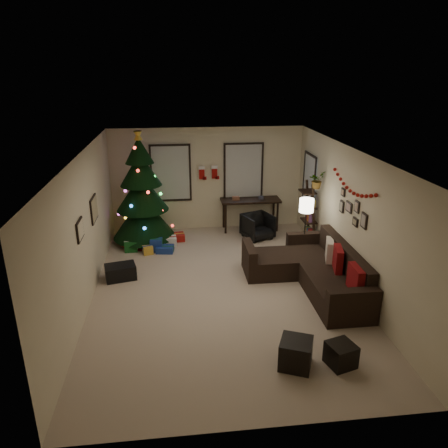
# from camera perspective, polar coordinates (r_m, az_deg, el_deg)

# --- Properties ---
(floor) EXTENTS (7.00, 7.00, 0.00)m
(floor) POSITION_cam_1_polar(r_m,az_deg,el_deg) (8.55, -0.20, -8.68)
(floor) COLOR #BFA891
(floor) RESTS_ON ground
(ceiling) EXTENTS (7.00, 7.00, 0.00)m
(ceiling) POSITION_cam_1_polar(r_m,az_deg,el_deg) (7.62, -0.22, 9.40)
(ceiling) COLOR white
(ceiling) RESTS_ON floor
(wall_back) EXTENTS (5.00, 0.00, 5.00)m
(wall_back) POSITION_cam_1_polar(r_m,az_deg,el_deg) (11.31, -2.23, 5.99)
(wall_back) COLOR beige
(wall_back) RESTS_ON floor
(wall_front) EXTENTS (5.00, 0.00, 5.00)m
(wall_front) POSITION_cam_1_polar(r_m,az_deg,el_deg) (4.89, 4.60, -14.51)
(wall_front) COLOR beige
(wall_front) RESTS_ON floor
(wall_left) EXTENTS (0.00, 7.00, 7.00)m
(wall_left) POSITION_cam_1_polar(r_m,az_deg,el_deg) (8.11, -18.05, -0.87)
(wall_left) COLOR beige
(wall_left) RESTS_ON floor
(wall_right) EXTENTS (0.00, 7.00, 7.00)m
(wall_right) POSITION_cam_1_polar(r_m,az_deg,el_deg) (8.61, 16.55, 0.52)
(wall_right) COLOR beige
(wall_right) RESTS_ON floor
(window_back_left) EXTENTS (1.05, 0.06, 1.50)m
(window_back_left) POSITION_cam_1_polar(r_m,az_deg,el_deg) (11.20, -7.11, 6.76)
(window_back_left) COLOR #728CB2
(window_back_left) RESTS_ON wall_back
(window_back_right) EXTENTS (1.05, 0.06, 1.50)m
(window_back_right) POSITION_cam_1_polar(r_m,az_deg,el_deg) (11.35, 2.59, 7.07)
(window_back_right) COLOR #728CB2
(window_back_right) RESTS_ON wall_back
(window_right_wall) EXTENTS (0.06, 0.90, 1.30)m
(window_right_wall) POSITION_cam_1_polar(r_m,az_deg,el_deg) (10.84, 11.37, 5.79)
(window_right_wall) COLOR #728CB2
(window_right_wall) RESTS_ON wall_right
(christmas_tree) EXTENTS (1.53, 1.53, 2.85)m
(christmas_tree) POSITION_cam_1_polar(r_m,az_deg,el_deg) (10.56, -10.87, 3.62)
(christmas_tree) COLOR black
(christmas_tree) RESTS_ON floor
(presents) EXTENTS (1.51, 1.19, 0.30)m
(presents) POSITION_cam_1_polar(r_m,az_deg,el_deg) (10.56, -9.74, -2.43)
(presents) COLOR silver
(presents) RESTS_ON floor
(sofa) EXTENTS (1.94, 2.82, 0.88)m
(sofa) POSITION_cam_1_polar(r_m,az_deg,el_deg) (8.79, 11.81, -6.16)
(sofa) COLOR black
(sofa) RESTS_ON floor
(pillow_red_a) EXTENTS (0.14, 0.49, 0.49)m
(pillow_red_a) POSITION_cam_1_polar(r_m,az_deg,el_deg) (7.86, 17.11, -7.13)
(pillow_red_a) COLOR maroon
(pillow_red_a) RESTS_ON sofa
(pillow_red_b) EXTENTS (0.24, 0.51, 0.49)m
(pillow_red_b) POSITION_cam_1_polar(r_m,az_deg,el_deg) (8.55, 14.93, -4.60)
(pillow_red_b) COLOR maroon
(pillow_red_b) RESTS_ON sofa
(pillow_cream) EXTENTS (0.26, 0.47, 0.46)m
(pillow_cream) POSITION_cam_1_polar(r_m,az_deg,el_deg) (8.94, 13.88, -3.45)
(pillow_cream) COLOR beige
(pillow_cream) RESTS_ON sofa
(ottoman_near) EXTENTS (0.59, 0.59, 0.43)m
(ottoman_near) POSITION_cam_1_polar(r_m,az_deg,el_deg) (6.58, 9.55, -16.64)
(ottoman_near) COLOR black
(ottoman_near) RESTS_ON floor
(ottoman_far) EXTENTS (0.46, 0.46, 0.35)m
(ottoman_far) POSITION_cam_1_polar(r_m,az_deg,el_deg) (6.76, 15.32, -16.44)
(ottoman_far) COLOR black
(ottoman_far) RESTS_ON floor
(desk) EXTENTS (1.57, 0.56, 0.84)m
(desk) POSITION_cam_1_polar(r_m,az_deg,el_deg) (11.35, 3.55, 2.84)
(desk) COLOR black
(desk) RESTS_ON floor
(desk_chair) EXTENTS (0.80, 0.78, 0.64)m
(desk_chair) POSITION_cam_1_polar(r_m,az_deg,el_deg) (10.90, 4.53, -0.29)
(desk_chair) COLOR black
(desk_chair) RESTS_ON floor
(bookshelf) EXTENTS (0.30, 0.49, 1.63)m
(bookshelf) POSITION_cam_1_polar(r_m,az_deg,el_deg) (10.36, 11.35, 1.01)
(bookshelf) COLOR black
(bookshelf) RESTS_ON floor
(potted_plant) EXTENTS (0.60, 0.59, 0.50)m
(potted_plant) POSITION_cam_1_polar(r_m,az_deg,el_deg) (9.80, 12.29, 6.10)
(potted_plant) COLOR #4C4C4C
(potted_plant) RESTS_ON bookshelf
(floor_lamp) EXTENTS (0.31, 0.31, 1.47)m
(floor_lamp) POSITION_cam_1_polar(r_m,az_deg,el_deg) (9.42, 10.91, 1.90)
(floor_lamp) COLOR black
(floor_lamp) RESTS_ON floor
(art_map) EXTENTS (0.04, 0.60, 0.50)m
(art_map) POSITION_cam_1_polar(r_m,az_deg,el_deg) (8.91, -16.96, 1.93)
(art_map) COLOR black
(art_map) RESTS_ON wall_left
(art_abstract) EXTENTS (0.04, 0.45, 0.35)m
(art_abstract) POSITION_cam_1_polar(r_m,az_deg,el_deg) (7.62, -18.66, -0.75)
(art_abstract) COLOR black
(art_abstract) RESTS_ON wall_left
(gallery) EXTENTS (0.03, 1.25, 0.54)m
(gallery) POSITION_cam_1_polar(r_m,az_deg,el_deg) (8.47, 16.77, 1.76)
(gallery) COLOR black
(gallery) RESTS_ON wall_right
(garland) EXTENTS (0.08, 1.90, 0.30)m
(garland) POSITION_cam_1_polar(r_m,az_deg,el_deg) (8.37, 16.77, 4.86)
(garland) COLOR #A5140C
(garland) RESTS_ON wall_right
(stocking_left) EXTENTS (0.20, 0.05, 0.36)m
(stocking_left) POSITION_cam_1_polar(r_m,az_deg,el_deg) (11.18, -2.94, 6.85)
(stocking_left) COLOR #990F0C
(stocking_left) RESTS_ON wall_back
(stocking_right) EXTENTS (0.20, 0.05, 0.36)m
(stocking_right) POSITION_cam_1_polar(r_m,az_deg,el_deg) (11.17, -1.23, 6.95)
(stocking_right) COLOR #990F0C
(stocking_right) RESTS_ON wall_back
(storage_bin) EXTENTS (0.68, 0.53, 0.30)m
(storage_bin) POSITION_cam_1_polar(r_m,az_deg,el_deg) (9.13, -13.63, -6.23)
(storage_bin) COLOR black
(storage_bin) RESTS_ON floor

